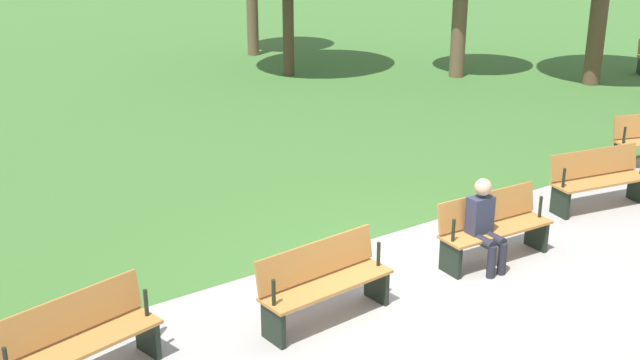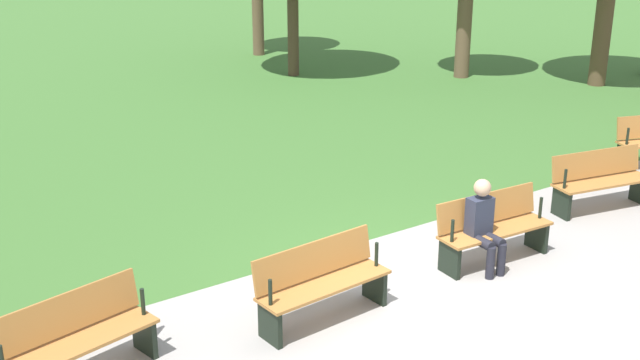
{
  "view_description": "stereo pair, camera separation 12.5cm",
  "coord_description": "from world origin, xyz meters",
  "px_view_note": "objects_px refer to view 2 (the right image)",
  "views": [
    {
      "loc": [
        5.99,
        6.4,
        4.58
      ],
      "look_at": [
        -0.0,
        -2.11,
        0.8
      ],
      "focal_mm": 44.8,
      "sensor_mm": 36.0,
      "label": 1
    },
    {
      "loc": [
        5.89,
        6.47,
        4.58
      ],
      "look_at": [
        -0.0,
        -2.11,
        0.8
      ],
      "focal_mm": 44.8,
      "sensor_mm": 36.0,
      "label": 2
    }
  ],
  "objects_px": {
    "bench_7": "(74,339)",
    "person_seated": "(484,223)",
    "bench_5": "(493,227)",
    "bench_6": "(321,281)",
    "bench_4": "(600,180)"
  },
  "relations": [
    {
      "from": "bench_6",
      "to": "person_seated",
      "type": "relative_size",
      "value": 1.37
    },
    {
      "from": "bench_5",
      "to": "person_seated",
      "type": "distance_m",
      "value": 0.36
    },
    {
      "from": "bench_5",
      "to": "bench_4",
      "type": "bearing_deg",
      "value": -168.42
    },
    {
      "from": "person_seated",
      "to": "bench_7",
      "type": "bearing_deg",
      "value": -1.55
    },
    {
      "from": "bench_5",
      "to": "bench_6",
      "type": "height_order",
      "value": "same"
    },
    {
      "from": "bench_4",
      "to": "bench_6",
      "type": "xyz_separation_m",
      "value": [
        5.39,
        0.36,
        0.0
      ]
    },
    {
      "from": "bench_6",
      "to": "person_seated",
      "type": "xyz_separation_m",
      "value": [
        -2.41,
        0.12,
        0.17
      ]
    },
    {
      "from": "bench_5",
      "to": "bench_7",
      "type": "xyz_separation_m",
      "value": [
        5.39,
        -0.36,
        0.0
      ]
    },
    {
      "from": "bench_4",
      "to": "bench_7",
      "type": "bearing_deg",
      "value": 11.63
    },
    {
      "from": "bench_7",
      "to": "person_seated",
      "type": "height_order",
      "value": "person_seated"
    },
    {
      "from": "bench_6",
      "to": "bench_7",
      "type": "bearing_deg",
      "value": -11.58
    },
    {
      "from": "bench_4",
      "to": "bench_6",
      "type": "distance_m",
      "value": 5.4
    },
    {
      "from": "bench_4",
      "to": "person_seated",
      "type": "height_order",
      "value": "person_seated"
    },
    {
      "from": "bench_4",
      "to": "person_seated",
      "type": "xyz_separation_m",
      "value": [
        2.98,
        0.48,
        0.17
      ]
    },
    {
      "from": "bench_7",
      "to": "person_seated",
      "type": "relative_size",
      "value": 1.4
    }
  ]
}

